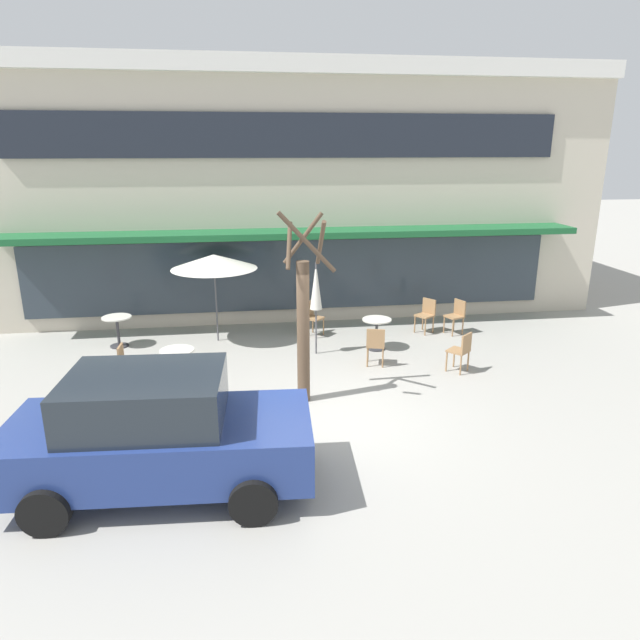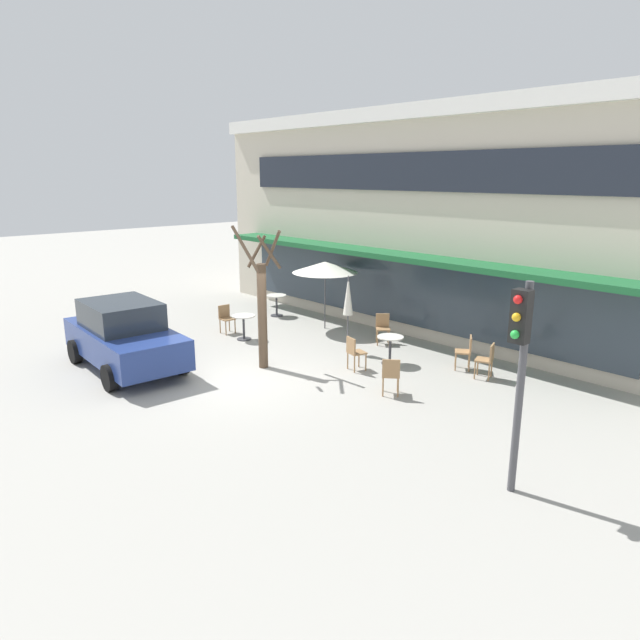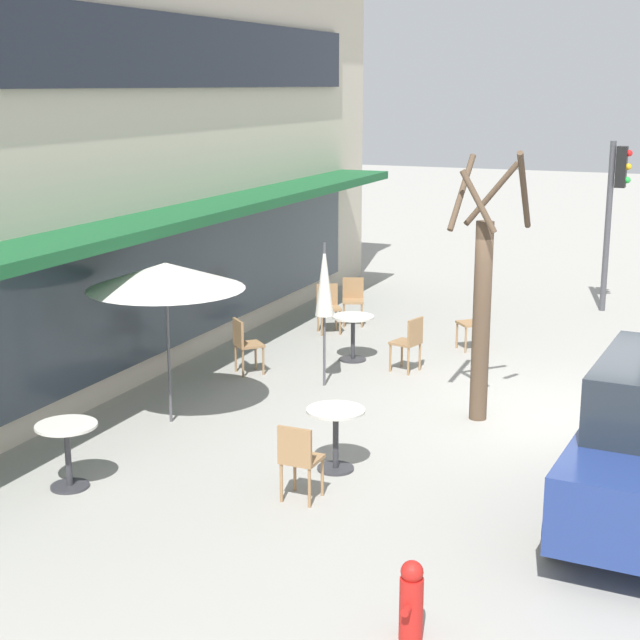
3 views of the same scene
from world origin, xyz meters
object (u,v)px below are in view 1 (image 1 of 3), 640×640
at_px(parked_sedan, 157,433).
at_px(cafe_chair_3, 426,313).
at_px(cafe_chair_2, 461,349).
at_px(cafe_chair_4, 312,316).
at_px(patio_umbrella_green_folded, 214,262).
at_px(street_tree, 304,319).
at_px(cafe_chair_1, 376,344).
at_px(cafe_table_by_tree, 178,361).
at_px(patio_umbrella_cream_folded, 316,287).
at_px(cafe_chair_5, 127,362).
at_px(cafe_table_near_wall, 117,326).
at_px(cafe_chair_0, 456,314).
at_px(cafe_table_streetside, 377,329).

bearing_deg(parked_sedan, cafe_chair_3, 46.84).
bearing_deg(cafe_chair_2, cafe_chair_4, 133.96).
distance_m(patio_umbrella_green_folded, street_tree, 4.23).
bearing_deg(patio_umbrella_green_folded, parked_sedan, -95.34).
height_order(cafe_chair_1, cafe_chair_3, same).
distance_m(cafe_chair_4, parked_sedan, 7.27).
relative_size(cafe_table_by_tree, cafe_chair_1, 0.85).
distance_m(patio_umbrella_cream_folded, parked_sedan, 6.03).
relative_size(patio_umbrella_cream_folded, cafe_chair_4, 2.47).
xyz_separation_m(cafe_chair_1, cafe_chair_5, (-5.25, -0.43, 0.00)).
relative_size(cafe_chair_3, cafe_chair_5, 1.00).
distance_m(cafe_table_near_wall, patio_umbrella_green_folded, 2.83).
xyz_separation_m(patio_umbrella_green_folded, cafe_chair_3, (5.41, -0.08, -1.50)).
bearing_deg(cafe_chair_0, patio_umbrella_cream_folded, -165.25).
distance_m(cafe_chair_5, parked_sedan, 3.99).
bearing_deg(cafe_chair_4, cafe_table_by_tree, -137.97).
bearing_deg(cafe_chair_3, cafe_chair_0, -15.45).
bearing_deg(parked_sedan, patio_umbrella_cream_folded, 60.57).
bearing_deg(cafe_table_streetside, patio_umbrella_green_folded, 162.71).
distance_m(cafe_table_near_wall, street_tree, 5.68).
height_order(cafe_chair_3, cafe_chair_5, same).
distance_m(patio_umbrella_cream_folded, cafe_chair_3, 3.49).
distance_m(cafe_table_streetside, cafe_chair_4, 1.91).
height_order(patio_umbrella_green_folded, cafe_chair_3, patio_umbrella_green_folded).
height_order(cafe_chair_1, parked_sedan, parked_sedan).
bearing_deg(cafe_chair_0, street_tree, -141.12).
bearing_deg(cafe_table_near_wall, cafe_chair_5, -75.32).
height_order(cafe_table_near_wall, cafe_chair_1, cafe_chair_1).
xyz_separation_m(cafe_table_by_tree, cafe_chair_0, (6.87, 2.43, 0.01)).
relative_size(cafe_table_near_wall, cafe_chair_5, 0.85).
relative_size(cafe_table_streetside, cafe_chair_0, 0.85).
xyz_separation_m(cafe_table_by_tree, patio_umbrella_green_folded, (0.71, 2.71, 1.51)).
bearing_deg(cafe_chair_3, cafe_chair_4, 176.49).
bearing_deg(patio_umbrella_green_folded, cafe_chair_0, -2.64).
xyz_separation_m(cafe_table_streetside, cafe_chair_4, (-1.40, 1.29, 0.01)).
xyz_separation_m(cafe_chair_2, street_tree, (-3.52, -0.96, 1.11)).
bearing_deg(patio_umbrella_green_folded, cafe_table_streetside, -17.29).
distance_m(cafe_table_by_tree, patio_umbrella_cream_folded, 3.54).
bearing_deg(street_tree, cafe_chair_4, 80.59).
relative_size(cafe_chair_1, cafe_chair_3, 1.00).
distance_m(cafe_table_by_tree, cafe_chair_0, 7.29).
height_order(cafe_chair_2, street_tree, street_tree).
bearing_deg(patio_umbrella_cream_folded, cafe_table_by_tree, -155.00).
distance_m(cafe_chair_1, cafe_chair_3, 2.88).
bearing_deg(cafe_chair_5, cafe_table_near_wall, 104.68).
relative_size(cafe_table_near_wall, cafe_chair_1, 0.85).
height_order(patio_umbrella_green_folded, cafe_chair_5, patio_umbrella_green_folded).
xyz_separation_m(patio_umbrella_cream_folded, street_tree, (-0.57, -2.54, 0.00)).
distance_m(cafe_table_near_wall, cafe_chair_1, 6.30).
height_order(cafe_table_by_tree, patio_umbrella_cream_folded, patio_umbrella_cream_folded).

